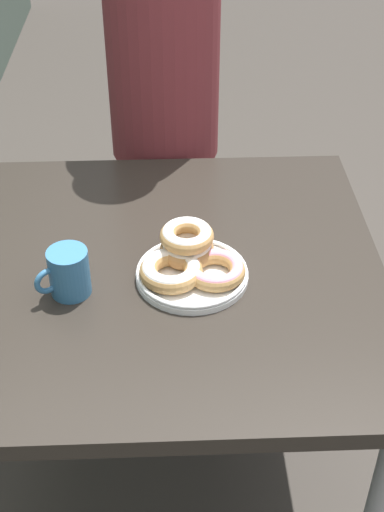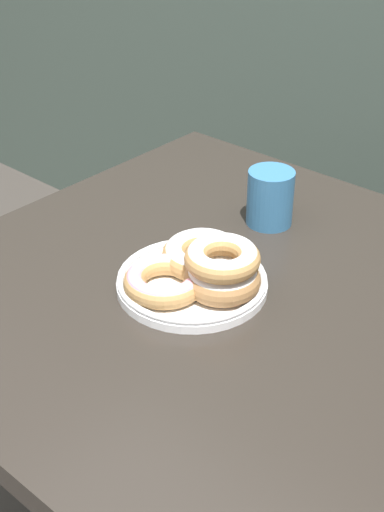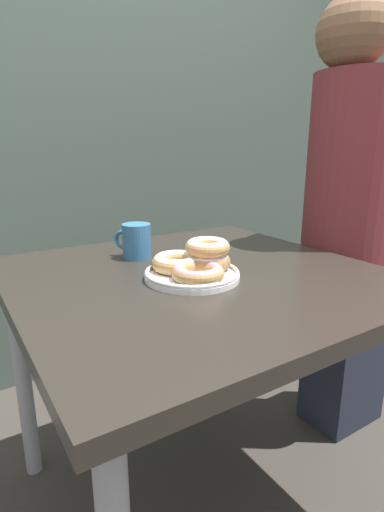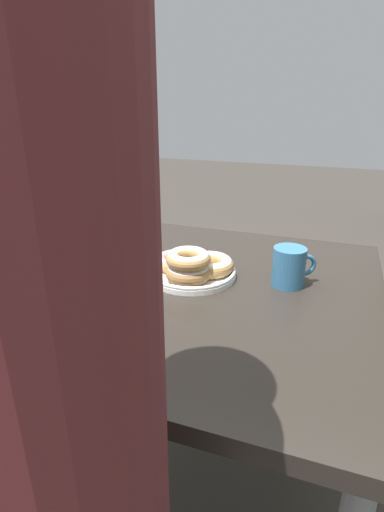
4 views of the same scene
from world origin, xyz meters
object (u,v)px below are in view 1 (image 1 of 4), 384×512
(person_figure, at_px, (164,112))
(coffee_mug, at_px, (68,272))
(donut_plate, at_px, (190,262))
(dining_table, at_px, (175,296))

(person_figure, bearing_deg, coffee_mug, 164.50)
(donut_plate, relative_size, person_figure, 0.17)
(donut_plate, distance_m, coffee_mug, 0.26)
(dining_table, xyz_separation_m, coffee_mug, (-0.08, 0.22, 0.14))
(donut_plate, height_order, person_figure, person_figure)
(donut_plate, xyz_separation_m, coffee_mug, (-0.05, 0.25, 0.02))
(donut_plate, height_order, coffee_mug, coffee_mug)
(dining_table, relative_size, coffee_mug, 8.45)
(dining_table, bearing_deg, coffee_mug, 109.27)
(donut_plate, xyz_separation_m, person_figure, (0.69, 0.05, 0.01))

